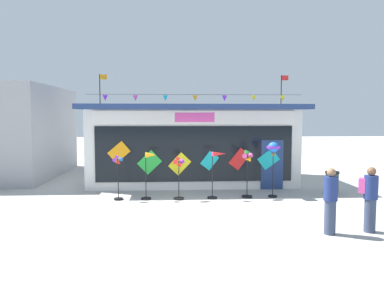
{
  "coord_description": "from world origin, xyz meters",
  "views": [
    {
      "loc": [
        -0.29,
        -10.89,
        2.97
      ],
      "look_at": [
        0.47,
        3.17,
        1.87
      ],
      "focal_mm": 33.74,
      "sensor_mm": 36.0,
      "label": 1
    }
  ],
  "objects": [
    {
      "name": "person_mid_plaza",
      "position": [
        3.65,
        -2.22,
        0.86
      ],
      "size": [
        0.34,
        0.34,
        1.68
      ],
      "rotation": [
        0.0,
        0.0,
        3.49
      ],
      "color": "#333D56",
      "rests_on": "ground_plane"
    },
    {
      "name": "wind_spinner_center_left",
      "position": [
        -0.08,
        1.74,
        0.96
      ],
      "size": [
        0.39,
        0.37,
        1.55
      ],
      "color": "black",
      "rests_on": "ground_plane"
    },
    {
      "name": "wind_spinner_far_right",
      "position": [
        3.36,
        1.96,
        1.67
      ],
      "size": [
        0.39,
        0.39,
        2.02
      ],
      "color": "black",
      "rests_on": "ground_plane"
    },
    {
      "name": "wind_spinner_left",
      "position": [
        -1.13,
        1.83,
        1.08
      ],
      "size": [
        0.54,
        0.35,
        1.69
      ],
      "color": "black",
      "rests_on": "ground_plane"
    },
    {
      "name": "person_near_camera",
      "position": [
        4.72,
        -2.1,
        0.89
      ],
      "size": [
        0.47,
        0.44,
        1.68
      ],
      "rotation": [
        0.0,
        0.0,
        0.96
      ],
      "color": "#333D56",
      "rests_on": "ground_plane"
    },
    {
      "name": "wind_spinner_center_right",
      "position": [
        1.28,
        1.84,
        1.06
      ],
      "size": [
        0.7,
        0.35,
        1.7
      ],
      "color": "black",
      "rests_on": "ground_plane"
    },
    {
      "name": "kite_shop_building",
      "position": [
        0.58,
        5.45,
        1.74
      ],
      "size": [
        9.11,
        4.99,
        4.82
      ],
      "color": "silver",
      "rests_on": "ground_plane"
    },
    {
      "name": "wind_spinner_right",
      "position": [
        2.41,
        1.92,
        1.14
      ],
      "size": [
        0.44,
        0.39,
        1.75
      ],
      "color": "black",
      "rests_on": "ground_plane"
    },
    {
      "name": "trash_bin",
      "position": [
        5.8,
        2.45,
        0.43
      ],
      "size": [
        0.52,
        0.52,
        0.85
      ],
      "color": "#2D4238",
      "rests_on": "ground_plane"
    },
    {
      "name": "wind_spinner_far_left",
      "position": [
        -2.22,
        1.8,
        0.96
      ],
      "size": [
        0.34,
        0.32,
        1.61
      ],
      "color": "black",
      "rests_on": "ground_plane"
    },
    {
      "name": "ground_plane",
      "position": [
        0.0,
        0.0,
        0.0
      ],
      "size": [
        80.0,
        80.0,
        0.0
      ],
      "primitive_type": "plane",
      "color": "#ADAAA5"
    }
  ]
}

